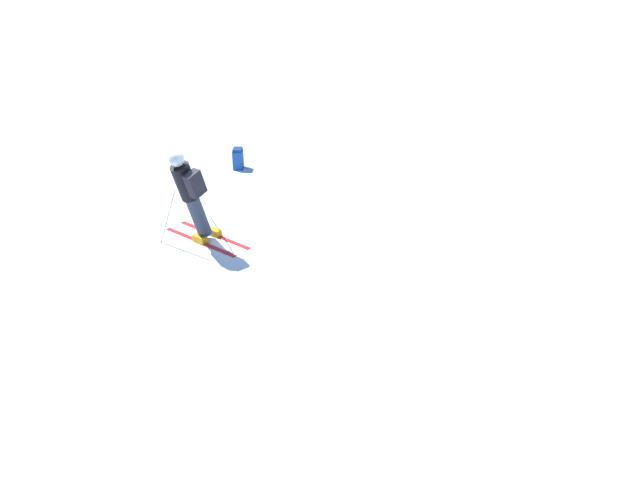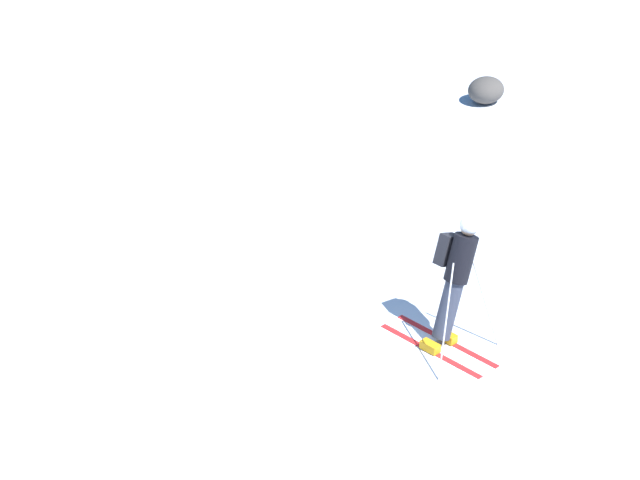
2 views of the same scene
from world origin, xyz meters
name	(u,v)px [view 2 (image 2 of 2)]	position (x,y,z in m)	size (l,w,h in m)	color
ground_plane	(416,364)	(0.00, 0.00, 0.00)	(300.00, 300.00, 0.00)	white
skier	(456,272)	(0.87, -0.02, 1.05)	(1.41, 1.86, 1.90)	red
exposed_boulder_1	(486,90)	(9.49, 4.43, 0.29)	(0.89, 0.76, 0.58)	#4C4742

